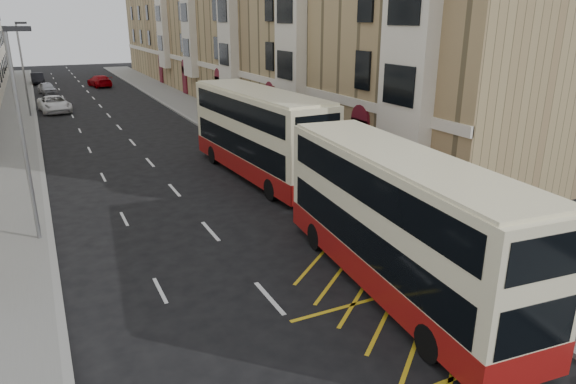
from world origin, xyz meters
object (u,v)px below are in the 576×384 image
pedestrian_far (435,238)px  car_silver (47,88)px  white_van (54,104)px  car_dark (37,78)px  car_red (100,81)px  double_decker_rear (259,134)px  double_decker_front (397,222)px  pedestrian_mid (440,221)px  street_lamp_far (23,64)px  street_lamp_near (22,126)px

pedestrian_far → car_silver: (-10.84, 54.16, -0.24)m
white_van → car_dark: 24.97m
white_van → car_red: 19.09m
car_silver → car_red: 7.67m
car_red → car_dark: bearing=-53.7°
double_decker_rear → double_decker_front: bearing=-97.1°
double_decker_front → car_red: double_decker_front is taller
pedestrian_mid → car_silver: pedestrian_mid is taller
street_lamp_far → car_red: (8.31, 20.22, -3.89)m
double_decker_front → white_van: bearing=106.5°
pedestrian_mid → car_red: bearing=94.1°
car_silver → white_van: bearing=-99.5°
car_dark → car_red: car_red is taller
white_van → double_decker_front: bearing=-84.7°
double_decker_rear → car_dark: bearing=97.9°
pedestrian_mid → car_silver: bearing=101.3°
pedestrian_far → pedestrian_mid: bearing=-95.8°
car_silver → double_decker_front: bearing=-91.4°
pedestrian_far → car_dark: bearing=-37.9°
double_decker_front → car_red: (-1.97, 59.36, -1.56)m
double_decker_front → car_red: size_ratio=2.26×
pedestrian_mid → car_silver: 54.36m
pedestrian_mid → car_silver: size_ratio=0.39×
street_lamp_near → street_lamp_far: size_ratio=1.00×
white_van → car_dark: size_ratio=1.22×
street_lamp_near → white_van: bearing=86.3°
double_decker_front → car_silver: (-8.34, 55.09, -1.63)m
street_lamp_far → double_decker_front: (10.28, -39.14, -2.33)m
street_lamp_near → pedestrian_far: street_lamp_near is taller
street_lamp_far → double_decker_rear: (11.25, -25.72, -2.20)m
street_lamp_far → pedestrian_far: street_lamp_far is taller
double_decker_rear → white_van: bearing=105.2°
car_dark → car_red: bearing=-45.5°
street_lamp_near → car_dark: size_ratio=1.81×
pedestrian_far → white_van: (-10.70, 40.38, -0.16)m
double_decker_front → double_decker_rear: (0.96, 13.43, 0.13)m
white_van → car_dark: (-0.93, 24.96, -0.02)m
double_decker_rear → pedestrian_far: double_decker_rear is taller
pedestrian_mid → car_red: 57.54m
car_silver → car_red: size_ratio=0.78×
pedestrian_mid → white_van: pedestrian_mid is taller
white_van → car_dark: white_van is taller
white_van → street_lamp_near: bearing=-99.6°
double_decker_front → white_van: (-8.21, 41.32, -1.55)m
street_lamp_far → street_lamp_near: bearing=-90.0°
double_decker_front → street_lamp_far: bearing=110.0°
pedestrian_far → car_silver: bearing=-36.7°
car_red → street_lamp_far: bearing=58.0°
street_lamp_far → pedestrian_mid: 39.79m
pedestrian_mid → pedestrian_far: pedestrian_mid is taller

